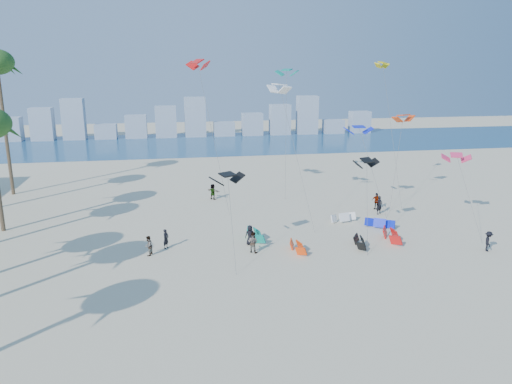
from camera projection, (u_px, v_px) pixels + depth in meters
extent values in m
plane|color=beige|center=(253.00, 345.00, 27.04)|extent=(220.00, 220.00, 0.00)
plane|color=navy|center=(191.00, 144.00, 95.64)|extent=(220.00, 220.00, 0.00)
imported|color=black|center=(166.00, 239.00, 41.07)|extent=(0.68, 0.73, 1.67)
imported|color=gray|center=(253.00, 242.00, 40.15)|extent=(1.09, 1.05, 1.77)
imported|color=black|center=(250.00, 235.00, 41.89)|extent=(0.89, 0.63, 1.73)
imported|color=gray|center=(376.00, 201.00, 52.18)|extent=(1.01, 1.08, 1.78)
imported|color=black|center=(488.00, 241.00, 40.44)|extent=(1.06, 1.26, 1.70)
imported|color=gray|center=(213.00, 192.00, 56.02)|extent=(1.58, 1.54, 1.81)
imported|color=black|center=(379.00, 205.00, 50.46)|extent=(0.84, 0.73, 1.93)
imported|color=gray|center=(148.00, 246.00, 39.50)|extent=(0.89, 0.98, 1.65)
cylinder|color=#595959|center=(232.00, 223.00, 36.97)|extent=(0.12, 3.80, 6.79)
cylinder|color=#595959|center=(297.00, 157.00, 46.09)|extent=(2.23, 5.95, 13.18)
cylinder|color=#595959|center=(373.00, 172.00, 49.24)|extent=(2.52, 2.52, 9.00)
cylinder|color=#595959|center=(214.00, 139.00, 49.71)|extent=(2.72, 3.29, 15.35)
cylinder|color=#595959|center=(392.00, 135.00, 52.95)|extent=(0.71, 5.79, 15.27)
cylinder|color=#595959|center=(469.00, 198.00, 43.74)|extent=(0.26, 4.86, 6.94)
cylinder|color=#595959|center=(286.00, 134.00, 56.58)|extent=(1.09, 4.63, 14.46)
cylinder|color=#595959|center=(397.00, 162.00, 52.37)|extent=(2.55, 3.51, 9.74)
cylinder|color=#595959|center=(367.00, 206.00, 40.85)|extent=(1.20, 4.04, 7.09)
cylinder|color=brown|center=(5.00, 130.00, 56.52)|extent=(0.40, 0.40, 15.33)
cube|color=#9EADBF|center=(10.00, 129.00, 98.55)|extent=(4.40, 3.00, 4.80)
cube|color=#9EADBF|center=(42.00, 124.00, 99.37)|extent=(4.40, 3.00, 6.60)
cube|color=#9EADBF|center=(74.00, 119.00, 100.18)|extent=(4.40, 3.00, 8.40)
cube|color=#9EADBF|center=(106.00, 132.00, 101.90)|extent=(4.40, 3.00, 3.00)
cube|color=#9EADBF|center=(136.00, 127.00, 102.72)|extent=(4.40, 3.00, 4.80)
cube|color=#9EADBF|center=(166.00, 122.00, 103.53)|extent=(4.40, 3.00, 6.60)
cube|color=#9EADBF|center=(195.00, 117.00, 104.35)|extent=(4.40, 3.00, 8.40)
cube|color=#9EADBF|center=(224.00, 129.00, 106.07)|extent=(4.40, 3.00, 3.00)
cube|color=#9EADBF|center=(252.00, 124.00, 106.88)|extent=(4.40, 3.00, 4.80)
cube|color=#9EADBF|center=(280.00, 119.00, 107.70)|extent=(4.40, 3.00, 6.60)
cube|color=#9EADBF|center=(307.00, 115.00, 108.51)|extent=(4.40, 3.00, 8.40)
cube|color=#9EADBF|center=(333.00, 126.00, 110.24)|extent=(4.40, 3.00, 3.00)
cube|color=#9EADBF|center=(360.00, 122.00, 111.05)|extent=(4.40, 3.00, 4.80)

